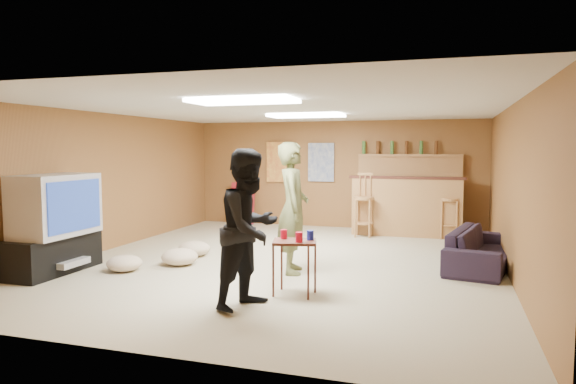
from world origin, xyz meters
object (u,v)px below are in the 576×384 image
(bar_counter, at_px, (407,206))
(sofa, at_px, (482,248))
(person_black, at_px, (250,229))
(person_olive, at_px, (293,208))
(tray_table, at_px, (294,268))
(tv_body, at_px, (55,205))

(bar_counter, height_order, sofa, bar_counter)
(bar_counter, relative_size, person_black, 1.22)
(person_olive, distance_m, sofa, 2.68)
(bar_counter, xyz_separation_m, person_olive, (-1.20, -3.50, 0.31))
(person_olive, relative_size, tray_table, 2.80)
(tv_body, relative_size, tray_table, 1.79)
(bar_counter, relative_size, tray_table, 3.25)
(sofa, xyz_separation_m, tray_table, (-2.08, -2.03, 0.04))
(person_olive, distance_m, person_black, 1.55)
(bar_counter, distance_m, sofa, 2.75)
(bar_counter, relative_size, sofa, 1.10)
(tv_body, relative_size, sofa, 0.61)
(bar_counter, height_order, tray_table, bar_counter)
(tv_body, bearing_deg, sofa, 20.44)
(bar_counter, distance_m, person_olive, 3.71)
(tray_table, bearing_deg, sofa, 44.30)
(person_olive, height_order, sofa, person_olive)
(bar_counter, bearing_deg, tray_table, -101.11)
(tv_body, bearing_deg, tray_table, -0.63)
(bar_counter, xyz_separation_m, person_black, (-1.19, -5.05, 0.27))
(bar_counter, bearing_deg, tv_body, -133.00)
(tv_body, bearing_deg, person_olive, 17.91)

